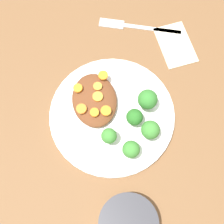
{
  "coord_description": "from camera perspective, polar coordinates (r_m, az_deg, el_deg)",
  "views": [
    {
      "loc": [
        0.22,
        -0.04,
        0.66
      ],
      "look_at": [
        0.0,
        0.0,
        0.03
      ],
      "focal_mm": 50.0,
      "sensor_mm": 36.0,
      "label": 1
    }
  ],
  "objects": [
    {
      "name": "broccoli_floret_3",
      "position": [
        0.63,
        3.5,
        -6.87
      ],
      "size": [
        0.04,
        0.04,
        0.05
      ],
      "color": "#7FA85B",
      "rests_on": "plate"
    },
    {
      "name": "carrot_slice_6",
      "position": [
        0.67,
        -2.64,
        4.7
      ],
      "size": [
        0.02,
        0.02,
        0.01
      ],
      "primitive_type": "cylinder",
      "color": "orange",
      "rests_on": "stew_mound"
    },
    {
      "name": "carrot_slice_4",
      "position": [
        0.65,
        -3.22,
        -0.15
      ],
      "size": [
        0.02,
        0.02,
        0.01
      ],
      "primitive_type": "cylinder",
      "color": "orange",
      "rests_on": "stew_mound"
    },
    {
      "name": "carrot_slice_1",
      "position": [
        0.65,
        -5.61,
        0.57
      ],
      "size": [
        0.02,
        0.02,
        0.01
      ],
      "primitive_type": "cylinder",
      "color": "orange",
      "rests_on": "stew_mound"
    },
    {
      "name": "plate",
      "position": [
        0.68,
        0.0,
        -0.55
      ],
      "size": [
        0.27,
        0.27,
        0.02
      ],
      "color": "white",
      "rests_on": "ground_plane"
    },
    {
      "name": "broccoli_floret_2",
      "position": [
        0.65,
        4.13,
        -0.98
      ],
      "size": [
        0.04,
        0.04,
        0.05
      ],
      "color": "#759E51",
      "rests_on": "plate"
    },
    {
      "name": "napkin",
      "position": [
        0.78,
        11.54,
        12.0
      ],
      "size": [
        0.12,
        0.09,
        0.01
      ],
      "rotation": [
        0.0,
        0.0,
        0.12
      ],
      "color": "beige",
      "rests_on": "ground_plane"
    },
    {
      "name": "stew_mound",
      "position": [
        0.68,
        -3.23,
        2.22
      ],
      "size": [
        0.13,
        0.1,
        0.03
      ],
      "primitive_type": "ellipsoid",
      "color": "brown",
      "rests_on": "plate"
    },
    {
      "name": "carrot_slice_3",
      "position": [
        0.66,
        -2.62,
        2.81
      ],
      "size": [
        0.02,
        0.02,
        0.01
      ],
      "primitive_type": "cylinder",
      "color": "orange",
      "rests_on": "stew_mound"
    },
    {
      "name": "broccoli_floret_1",
      "position": [
        0.63,
        -0.55,
        -4.44
      ],
      "size": [
        0.03,
        0.03,
        0.05
      ],
      "color": "#759E51",
      "rests_on": "plate"
    },
    {
      "name": "carrot_slice_0",
      "position": [
        0.68,
        -1.64,
        6.7
      ],
      "size": [
        0.02,
        0.02,
        0.01
      ],
      "primitive_type": "cylinder",
      "color": "orange",
      "rests_on": "stew_mound"
    },
    {
      "name": "broccoli_floret_0",
      "position": [
        0.64,
        7.03,
        -3.29
      ],
      "size": [
        0.04,
        0.04,
        0.05
      ],
      "color": "#7FA85B",
      "rests_on": "plate"
    },
    {
      "name": "broccoli_floret_4",
      "position": [
        0.66,
        6.52,
        2.27
      ],
      "size": [
        0.04,
        0.04,
        0.06
      ],
      "color": "#759E51",
      "rests_on": "plate"
    },
    {
      "name": "ground_plane",
      "position": [
        0.69,
        0.0,
        -0.81
      ],
      "size": [
        4.0,
        4.0,
        0.0
      ],
      "primitive_type": "plane",
      "color": "brown"
    },
    {
      "name": "carrot_slice_2",
      "position": [
        0.67,
        -6.26,
        4.34
      ],
      "size": [
        0.02,
        0.02,
        0.01
      ],
      "primitive_type": "cylinder",
      "color": "orange",
      "rests_on": "stew_mound"
    },
    {
      "name": "fork",
      "position": [
        0.8,
        3.6,
        15.44
      ],
      "size": [
        0.08,
        0.2,
        0.01
      ],
      "rotation": [
        0.0,
        0.0,
        10.67
      ],
      "color": "silver",
      "rests_on": "ground_plane"
    },
    {
      "name": "carrot_slice_5",
      "position": [
        0.65,
        -1.12,
        0.22
      ],
      "size": [
        0.02,
        0.02,
        0.0
      ],
      "primitive_type": "cylinder",
      "color": "orange",
      "rests_on": "stew_mound"
    },
    {
      "name": "dip_bowl",
      "position": [
        0.63,
        2.99,
        -19.71
      ],
      "size": [
        0.11,
        0.11,
        0.04
      ],
      "color": "white",
      "rests_on": "ground_plane"
    }
  ]
}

